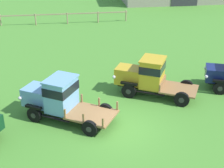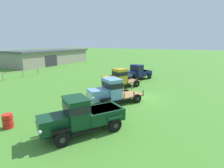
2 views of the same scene
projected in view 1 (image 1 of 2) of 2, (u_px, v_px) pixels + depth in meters
ground_plane at (119, 128)px, 17.06m from camera, size 240.00×240.00×0.00m
paddock_fence at (49, 16)px, 33.50m from camera, size 15.63×0.69×1.11m
vintage_truck_second_in_line at (58, 97)px, 17.56m from camera, size 5.14×4.03×2.26m
vintage_truck_midrow_center at (148, 76)px, 19.91m from camera, size 4.99×3.60×2.28m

